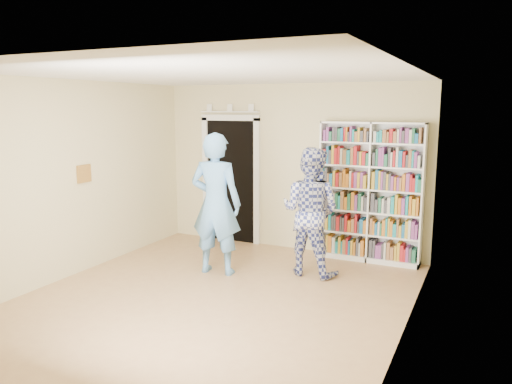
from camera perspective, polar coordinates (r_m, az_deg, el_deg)
floor at (r=6.31m, az=-4.66°, el=-12.00°), size 5.00×5.00×0.00m
ceiling at (r=5.88m, az=-5.03°, el=13.26°), size 5.00×5.00×0.00m
wall_back at (r=8.18m, az=3.99°, el=2.80°), size 4.50×0.00×4.50m
wall_left at (r=7.33m, az=-20.23°, el=1.41°), size 0.00×5.00×5.00m
wall_right at (r=5.21m, az=17.10°, el=-1.60°), size 0.00×5.00×5.00m
bookshelf at (r=7.69m, az=12.94°, el=0.00°), size 1.54×0.29×2.11m
doorway at (r=8.64m, az=-2.88°, el=2.04°), size 1.10×0.08×2.43m
wall_art at (r=7.45m, az=-19.06°, el=1.99°), size 0.03×0.25×0.25m
man_blue at (r=6.98m, az=-4.60°, el=-1.37°), size 0.78×0.57×1.99m
man_plaid at (r=6.98m, az=6.22°, el=-2.22°), size 0.94×0.77×1.79m
paper_sheet at (r=6.79m, az=6.25°, el=-1.98°), size 0.20×0.03×0.28m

